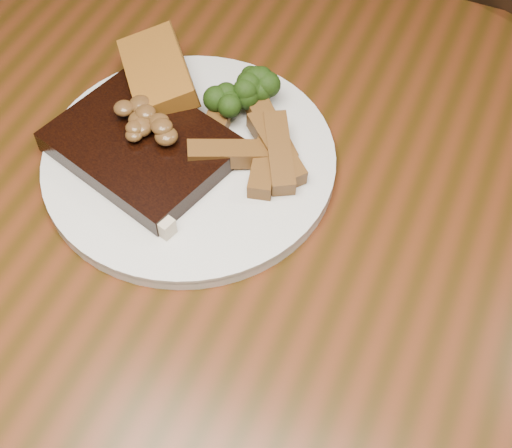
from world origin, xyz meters
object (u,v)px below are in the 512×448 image
(plate, at_px, (190,161))
(garlic_bread, at_px, (159,86))
(chair_far, at_px, (467,89))
(steak, at_px, (142,146))
(dining_table, at_px, (251,277))
(potato_wedges, at_px, (244,165))

(plate, bearing_deg, garlic_bread, 135.80)
(chair_far, relative_size, steak, 4.84)
(garlic_bread, bearing_deg, chair_far, 106.07)
(plate, bearing_deg, dining_table, -28.81)
(dining_table, relative_size, steak, 8.89)
(dining_table, height_order, plate, plate)
(dining_table, distance_m, chair_far, 0.64)
(potato_wedges, bearing_deg, dining_table, -60.31)
(dining_table, relative_size, chair_far, 1.84)
(garlic_bread, xyz_separation_m, potato_wedges, (0.14, -0.07, -0.00))
(plate, relative_size, potato_wedges, 2.58)
(steak, height_order, garlic_bread, same)
(dining_table, distance_m, garlic_bread, 0.24)
(chair_far, bearing_deg, garlic_bread, 75.54)
(dining_table, height_order, chair_far, chair_far)
(dining_table, xyz_separation_m, garlic_bread, (-0.17, 0.12, 0.12))
(plate, xyz_separation_m, garlic_bread, (-0.07, 0.07, 0.02))
(steak, bearing_deg, garlic_bread, 123.74)
(dining_table, xyz_separation_m, steak, (-0.14, 0.04, 0.12))
(chair_far, height_order, plate, chair_far)
(garlic_bread, bearing_deg, steak, -23.27)
(chair_far, distance_m, garlic_bread, 0.64)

